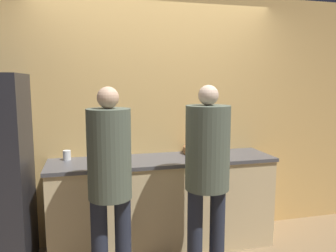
% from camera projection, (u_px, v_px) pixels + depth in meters
% --- Properties ---
extents(wall_back, '(5.20, 0.06, 2.60)m').
position_uv_depth(wall_back, '(157.00, 118.00, 3.49)').
color(wall_back, '#E0B266').
rests_on(wall_back, ground_plane).
extents(counter, '(2.23, 0.60, 0.93)m').
position_uv_depth(counter, '(163.00, 203.00, 3.33)').
color(counter, beige).
rests_on(counter, ground_plane).
extents(person_left, '(0.34, 0.34, 1.65)m').
position_uv_depth(person_left, '(110.00, 175.00, 2.51)').
color(person_left, '#232838').
rests_on(person_left, ground_plane).
extents(person_center, '(0.37, 0.37, 1.66)m').
position_uv_depth(person_center, '(207.00, 165.00, 2.71)').
color(person_center, '#232838').
rests_on(person_center, ground_plane).
extents(fruit_bowl, '(0.34, 0.34, 0.12)m').
position_uv_depth(fruit_bowl, '(199.00, 150.00, 3.47)').
color(fruit_bowl, brown).
rests_on(fruit_bowl, counter).
extents(utensil_crock, '(0.09, 0.09, 0.28)m').
position_uv_depth(utensil_crock, '(222.00, 145.00, 3.57)').
color(utensil_crock, silver).
rests_on(utensil_crock, counter).
extents(bottle_amber, '(0.05, 0.05, 0.15)m').
position_uv_depth(bottle_amber, '(113.00, 151.00, 3.33)').
color(bottle_amber, brown).
rests_on(bottle_amber, counter).
extents(bottle_green, '(0.06, 0.06, 0.16)m').
position_uv_depth(bottle_green, '(100.00, 155.00, 3.12)').
color(bottle_green, '#236033').
rests_on(bottle_green, counter).
extents(bottle_clear, '(0.08, 0.08, 0.14)m').
position_uv_depth(bottle_clear, '(124.00, 151.00, 3.36)').
color(bottle_clear, silver).
rests_on(bottle_clear, counter).
extents(cup_white, '(0.07, 0.07, 0.09)m').
position_uv_depth(cup_white, '(67.00, 155.00, 3.18)').
color(cup_white, white).
rests_on(cup_white, counter).
extents(cup_yellow, '(0.08, 0.08, 0.09)m').
position_uv_depth(cup_yellow, '(212.00, 153.00, 3.27)').
color(cup_yellow, gold).
rests_on(cup_yellow, counter).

